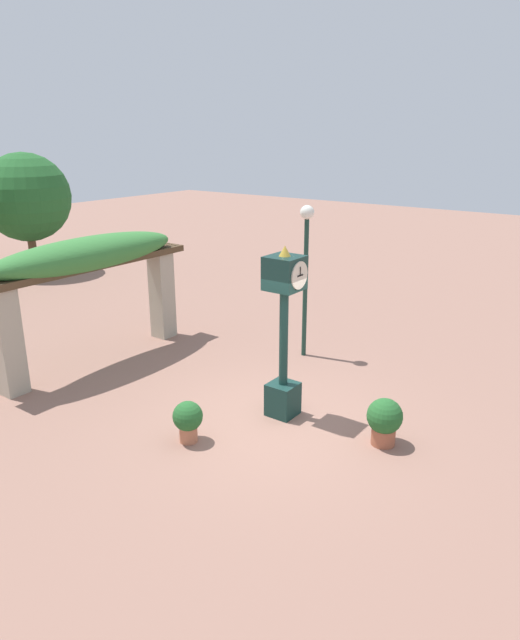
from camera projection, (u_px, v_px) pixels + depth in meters
ground_plane at (275, 422)px, 9.87m from camera, size 60.00×60.00×0.00m
pedestal_clock at (284, 328)px, 9.64m from camera, size 0.56×0.61×3.04m
pergola at (90, 266)px, 11.86m from camera, size 5.06×1.05×2.74m
potted_plant_near_left at (384, 420)px, 9.05m from camera, size 0.57×0.57×0.78m
potted_plant_near_right at (188, 419)px, 9.14m from camera, size 0.49×0.49×0.70m
lamp_post at (306, 254)px, 12.14m from camera, size 0.30×0.30×3.34m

